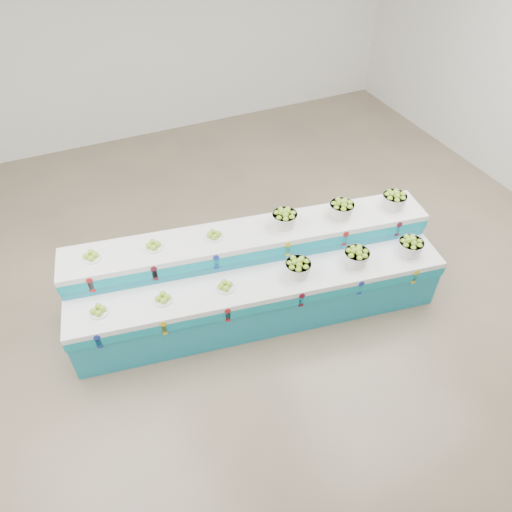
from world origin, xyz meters
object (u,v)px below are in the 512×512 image
at_px(basket_lower_left, 298,268).
at_px(basket_upper_right, 394,200).
at_px(plate_upper_mid, 153,245).
at_px(display_stand, 256,278).

xyz_separation_m(basket_lower_left, basket_upper_right, (1.49, 0.32, 0.30)).
bearing_deg(plate_upper_mid, basket_lower_left, -28.31).
height_order(display_stand, basket_lower_left, display_stand).
xyz_separation_m(display_stand, basket_lower_left, (0.38, -0.34, 0.32)).
relative_size(basket_lower_left, plate_upper_mid, 1.46).
bearing_deg(basket_upper_right, display_stand, 179.57).
relative_size(display_stand, plate_upper_mid, 21.44).
distance_m(display_stand, basket_upper_right, 1.97).
bearing_deg(basket_lower_left, basket_upper_right, 12.18).
bearing_deg(plate_upper_mid, basket_upper_right, -8.86).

